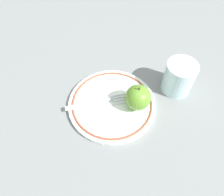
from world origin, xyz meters
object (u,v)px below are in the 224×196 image
Objects in this scene: apple_red_whole at (138,96)px; fork at (99,102)px; drinking_glass at (179,77)px; plate at (112,104)px.

fork is (0.02, -0.10, -0.03)m from apple_red_whole.
drinking_glass is at bearing 131.07° from apple_red_whole.
drinking_glass is (-0.10, 0.19, 0.03)m from fork.
apple_red_whole is 0.82× the size of drinking_glass.
drinking_glass reaches higher than apple_red_whole.
drinking_glass is at bearing 3.36° from fork.
plate is at bearing -10.53° from fork.
apple_red_whole reaches higher than fork.
drinking_glass is at bearing 120.59° from plate.
fork is (0.01, -0.03, 0.01)m from plate.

